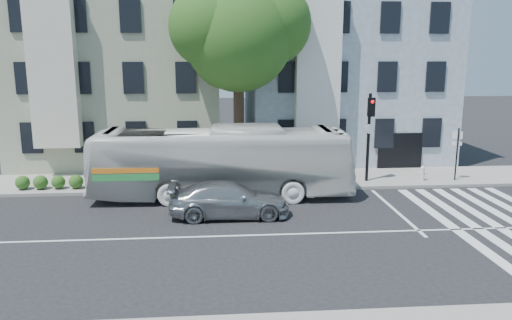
{
  "coord_description": "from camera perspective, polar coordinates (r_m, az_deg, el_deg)",
  "views": [
    {
      "loc": [
        -1.2,
        -17.63,
        6.66
      ],
      "look_at": [
        0.4,
        2.28,
        2.4
      ],
      "focal_mm": 35.0,
      "sensor_mm": 36.0,
      "label": 1
    }
  ],
  "objects": [
    {
      "name": "bus",
      "position": [
        23.36,
        -3.94,
        -0.27
      ],
      "size": [
        3.03,
        12.18,
        3.38
      ],
      "primitive_type": "imported",
      "rotation": [
        0.0,
        0.0,
        1.55
      ],
      "color": "silver",
      "rests_on": "ground"
    },
    {
      "name": "ground",
      "position": [
        18.88,
        -0.67,
        -8.61
      ],
      "size": [
        120.0,
        120.0,
        0.0
      ],
      "primitive_type": "plane",
      "color": "black",
      "rests_on": "ground"
    },
    {
      "name": "building_left",
      "position": [
        33.16,
        -14.9,
        9.64
      ],
      "size": [
        12.0,
        10.0,
        11.0
      ],
      "primitive_type": "cube",
      "color": "gray",
      "rests_on": "ground"
    },
    {
      "name": "sidewalk_far",
      "position": [
        26.49,
        -1.87,
        -2.36
      ],
      "size": [
        80.0,
        4.0,
        0.15
      ],
      "primitive_type": "cube",
      "color": "gray",
      "rests_on": "ground"
    },
    {
      "name": "fire_hydrant",
      "position": [
        27.55,
        18.47,
        -1.43
      ],
      "size": [
        0.43,
        0.25,
        0.76
      ],
      "rotation": [
        0.0,
        0.0,
        -0.15
      ],
      "color": "silver",
      "rests_on": "sidewalk_far"
    },
    {
      "name": "building_right",
      "position": [
        33.66,
        9.63,
        9.9
      ],
      "size": [
        12.0,
        10.0,
        11.0
      ],
      "primitive_type": "cube",
      "color": "#84949D",
      "rests_on": "ground"
    },
    {
      "name": "far_sign_pole",
      "position": [
        28.0,
        21.99,
        1.33
      ],
      "size": [
        0.48,
        0.25,
        2.77
      ],
      "rotation": [
        0.0,
        0.0,
        -0.38
      ],
      "color": "black",
      "rests_on": "sidewalk_far"
    },
    {
      "name": "street_tree",
      "position": [
        26.42,
        -1.94,
        14.57
      ],
      "size": [
        7.3,
        5.9,
        11.1
      ],
      "color": "#2D2116",
      "rests_on": "ground"
    },
    {
      "name": "hedge",
      "position": [
        25.73,
        -16.22,
        -2.3
      ],
      "size": [
        8.53,
        2.09,
        0.7
      ],
      "primitive_type": null,
      "rotation": [
        0.0,
        0.0,
        -0.15
      ],
      "color": "#2D6721",
      "rests_on": "sidewalk_far"
    },
    {
      "name": "sedan",
      "position": [
        20.83,
        -3.08,
        -4.52
      ],
      "size": [
        2.05,
        5.02,
        1.45
      ],
      "primitive_type": "imported",
      "rotation": [
        0.0,
        0.0,
        1.57
      ],
      "color": "#A3A6A9",
      "rests_on": "ground"
    },
    {
      "name": "traffic_signal",
      "position": [
        26.15,
        12.85,
        3.78
      ],
      "size": [
        0.48,
        0.55,
        4.71
      ],
      "rotation": [
        0.0,
        0.0,
        0.31
      ],
      "color": "black",
      "rests_on": "ground"
    }
  ]
}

